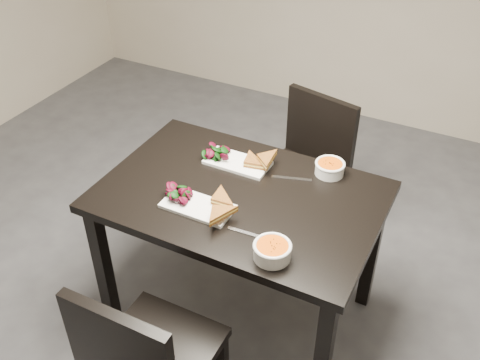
{
  "coord_description": "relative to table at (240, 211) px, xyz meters",
  "views": [
    {
      "loc": [
        0.84,
        -1.36,
        2.2
      ],
      "look_at": [
        -0.01,
        0.3,
        0.82
      ],
      "focal_mm": 41.12,
      "sensor_mm": 36.0,
      "label": 1
    }
  ],
  "objects": [
    {
      "name": "salad_far",
      "position": [
        -0.21,
        0.19,
        0.13
      ],
      "size": [
        0.09,
        0.08,
        0.04
      ],
      "primitive_type": null,
      "color": "black",
      "rests_on": "plate_far"
    },
    {
      "name": "sandwich_far",
      "position": [
        -0.04,
        0.17,
        0.14
      ],
      "size": [
        0.17,
        0.14,
        0.05
      ],
      "primitive_type": null,
      "rotation": [
        0.0,
        0.0,
        0.2
      ],
      "color": "#AF6524",
      "rests_on": "plate_far"
    },
    {
      "name": "chair_near",
      "position": [
        -0.02,
        -0.73,
        -0.17
      ],
      "size": [
        0.42,
        0.42,
        0.85
      ],
      "rotation": [
        0.0,
        0.0,
        0.01
      ],
      "color": "black",
      "rests_on": "ground"
    },
    {
      "name": "plate_near",
      "position": [
        -0.11,
        -0.17,
        0.11
      ],
      "size": [
        0.3,
        0.15,
        0.01
      ],
      "primitive_type": "cube",
      "color": "white",
      "rests_on": "table"
    },
    {
      "name": "soup_bowl_far",
      "position": [
        0.29,
        0.31,
        0.13
      ],
      "size": [
        0.14,
        0.14,
        0.06
      ],
      "color": "white",
      "rests_on": "table"
    },
    {
      "name": "soup_bowl_near",
      "position": [
        0.28,
        -0.29,
        0.14
      ],
      "size": [
        0.15,
        0.15,
        0.07
      ],
      "color": "white",
      "rests_on": "table"
    },
    {
      "name": "salad_near",
      "position": [
        -0.21,
        -0.17,
        0.13
      ],
      "size": [
        0.09,
        0.08,
        0.04
      ],
      "primitive_type": null,
      "color": "black",
      "rests_on": "plate_near"
    },
    {
      "name": "cutlery_near",
      "position": [
        0.15,
        -0.22,
        0.1
      ],
      "size": [
        0.18,
        0.03,
        0.0
      ],
      "primitive_type": "cube",
      "rotation": [
        0.0,
        0.0,
        0.06
      ],
      "color": "silver",
      "rests_on": "table"
    },
    {
      "name": "sandwich_near",
      "position": [
        -0.05,
        -0.15,
        0.14
      ],
      "size": [
        0.16,
        0.12,
        0.05
      ],
      "primitive_type": null,
      "rotation": [
        0.0,
        0.0,
        0.07
      ],
      "color": "#AF6524",
      "rests_on": "plate_near"
    },
    {
      "name": "cutlery_far",
      "position": [
        0.16,
        0.2,
        0.1
      ],
      "size": [
        0.18,
        0.07,
        0.0
      ],
      "primitive_type": "cube",
      "rotation": [
        0.0,
        0.0,
        0.3
      ],
      "color": "silver",
      "rests_on": "table"
    },
    {
      "name": "chair_far",
      "position": [
        0.05,
        0.71,
        -0.17
      ],
      "size": [
        0.5,
        0.5,
        0.85
      ],
      "rotation": [
        0.0,
        0.0,
        -0.22
      ],
      "color": "black",
      "rests_on": "ground"
    },
    {
      "name": "plate_far",
      "position": [
        -0.11,
        0.19,
        0.11
      ],
      "size": [
        0.3,
        0.15,
        0.01
      ],
      "primitive_type": "cube",
      "color": "white",
      "rests_on": "table"
    },
    {
      "name": "table",
      "position": [
        0.0,
        0.0,
        0.0
      ],
      "size": [
        1.2,
        0.8,
        0.75
      ],
      "color": "black",
      "rests_on": "ground"
    },
    {
      "name": "ground",
      "position": [
        0.01,
        -0.3,
        -0.65
      ],
      "size": [
        5.0,
        5.0,
        0.0
      ],
      "primitive_type": "plane",
      "color": "#47474C",
      "rests_on": "ground"
    }
  ]
}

